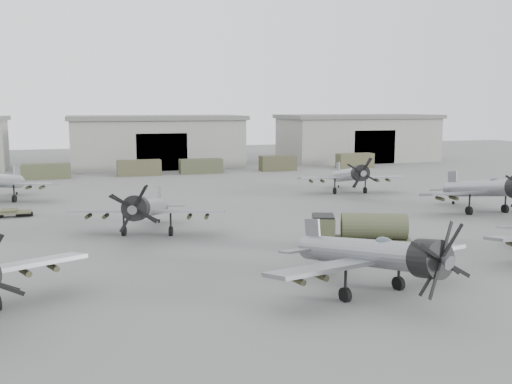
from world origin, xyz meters
TOP-DOWN VIEW (x-y plane):
  - ground at (0.00, 0.00)m, footprint 220.00×220.00m
  - hangar_center at (0.00, 61.96)m, footprint 29.00×14.80m
  - hangar_right at (38.00, 61.96)m, footprint 29.00×14.80m
  - support_truck_2 at (-17.23, 50.00)m, footprint 6.60×2.20m
  - support_truck_3 at (-4.20, 50.00)m, footprint 6.44×2.20m
  - support_truck_4 at (5.21, 50.00)m, footprint 6.59×2.20m
  - support_truck_5 at (17.81, 50.00)m, footprint 5.83×2.20m
  - support_truck_6 at (31.52, 50.00)m, footprint 6.19×2.20m
  - aircraft_near_1 at (2.47, -9.37)m, footprint 12.86×11.58m
  - aircraft_mid_1 at (-7.72, 9.07)m, footprint 12.49×11.24m
  - aircraft_mid_3 at (24.82, 8.87)m, footprint 13.38×12.04m
  - aircraft_far_1 at (17.90, 24.41)m, footprint 12.45×11.21m
  - fuel_tanker at (6.38, -0.02)m, footprint 7.39×4.70m

SIDE VIEW (x-z plane):
  - ground at x=0.00m, z-range 0.00..0.00m
  - support_truck_2 at x=-17.23m, z-range 0.00..2.20m
  - support_truck_4 at x=5.21m, z-range 0.00..2.22m
  - support_truck_3 at x=-4.20m, z-range 0.00..2.33m
  - support_truck_5 at x=17.81m, z-range 0.00..2.42m
  - support_truck_6 at x=31.52m, z-range 0.00..2.46m
  - fuel_tanker at x=6.38m, z-range 0.20..2.91m
  - aircraft_far_1 at x=17.90m, z-range -0.22..4.72m
  - aircraft_mid_1 at x=-7.72m, z-range -0.23..4.78m
  - aircraft_near_1 at x=2.47m, z-range -0.23..4.88m
  - aircraft_mid_3 at x=24.82m, z-range -0.24..5.12m
  - hangar_center at x=0.00m, z-range 0.02..8.72m
  - hangar_right at x=38.00m, z-range 0.02..8.72m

